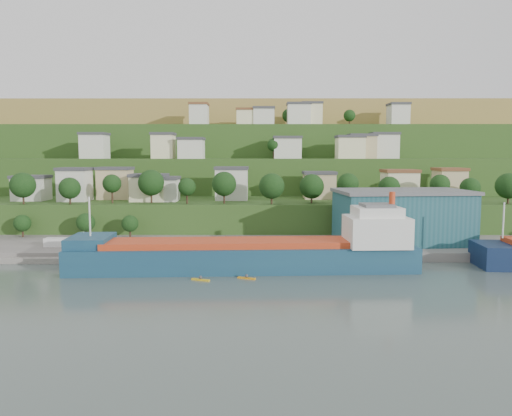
{
  "coord_description": "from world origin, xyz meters",
  "views": [
    {
      "loc": [
        -2.38,
        -91.13,
        22.9
      ],
      "look_at": [
        -2.65,
        15.0,
        11.83
      ],
      "focal_mm": 35.0,
      "sensor_mm": 36.0,
      "label": 1
    }
  ],
  "objects_px": {
    "cargo_ship_near": "(254,256)",
    "caravan": "(58,244)",
    "warehouse": "(402,216)",
    "kayak_orange": "(247,277)"
  },
  "relations": [
    {
      "from": "cargo_ship_near",
      "to": "caravan",
      "type": "distance_m",
      "value": 48.29
    },
    {
      "from": "warehouse",
      "to": "cargo_ship_near",
      "type": "bearing_deg",
      "value": -153.98
    },
    {
      "from": "warehouse",
      "to": "caravan",
      "type": "height_order",
      "value": "warehouse"
    },
    {
      "from": "cargo_ship_near",
      "to": "warehouse",
      "type": "height_order",
      "value": "cargo_ship_near"
    },
    {
      "from": "cargo_ship_near",
      "to": "kayak_orange",
      "type": "height_order",
      "value": "cargo_ship_near"
    },
    {
      "from": "caravan",
      "to": "cargo_ship_near",
      "type": "bearing_deg",
      "value": -17.99
    },
    {
      "from": "cargo_ship_near",
      "to": "caravan",
      "type": "bearing_deg",
      "value": 158.6
    },
    {
      "from": "caravan",
      "to": "kayak_orange",
      "type": "bearing_deg",
      "value": -26.49
    },
    {
      "from": "caravan",
      "to": "kayak_orange",
      "type": "xyz_separation_m",
      "value": [
        44.31,
        -22.71,
        -2.32
      ]
    },
    {
      "from": "warehouse",
      "to": "kayak_orange",
      "type": "distance_m",
      "value": 47.43
    }
  ]
}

